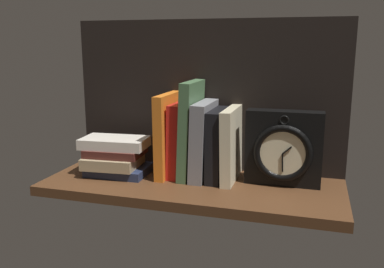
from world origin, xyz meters
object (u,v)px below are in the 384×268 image
Objects in this scene: book_orange_pandolfini at (168,134)px; book_gray_chess at (204,140)px; book_green_romantic at (191,129)px; framed_clock at (283,149)px; book_red_requiem at (179,139)px; book_cream_twain at (231,144)px; book_black_skeptic at (218,144)px; book_stack_side at (116,156)px.

book_gray_chess is (9.99, -0.00, -0.92)cm from book_orange_pandolfini.
book_green_romantic is 24.71cm from framed_clock.
book_red_requiem is 14.34cm from book_cream_twain.
book_gray_chess reaches higher than book_cream_twain.
book_cream_twain is (3.53, 0.00, 0.24)cm from book_black_skeptic.
book_gray_chess is (3.51, 0.00, -2.68)cm from book_green_romantic.
book_cream_twain is (11.05, 0.00, -3.36)cm from book_green_romantic.
book_orange_pandolfini is 17.61cm from book_cream_twain.
book_gray_chess reaches higher than framed_clock.
book_stack_side is at bearing -171.31° from book_black_skeptic.
book_gray_chess is (6.80, -0.00, 0.28)cm from book_red_requiem.
book_stack_side is at bearing -168.19° from book_green_romantic.
book_orange_pandolfini is 10.04cm from book_gray_chess.
book_cream_twain and framed_clock have the same top height.
book_red_requiem reaches higher than book_stack_side.
book_green_romantic reaches higher than book_red_requiem.
book_green_romantic is at bearing -0.00° from book_red_requiem.
book_gray_chess is 1.07× the size of framed_clock.
book_red_requiem reaches higher than book_cream_twain.
book_cream_twain is at bearing 0.00° from book_black_skeptic.
book_black_skeptic is (4.01, 0.00, -0.92)cm from book_gray_chess.
book_green_romantic is (3.28, -0.00, 2.96)cm from book_red_requiem.
book_red_requiem is 6.80cm from book_gray_chess.
framed_clock is 1.03× the size of book_stack_side.
book_red_requiem is 1.07× the size of book_stack_side.
book_orange_pandolfini is at bearing 180.00° from book_cream_twain.
book_black_skeptic is at bearing -0.00° from book_orange_pandolfini.
book_red_requiem is at bearing 178.96° from framed_clock.
book_green_romantic is at bearing 180.00° from book_gray_chess.
book_stack_side is at bearing -175.20° from framed_clock.
book_gray_chess reaches higher than book_red_requiem.
book_cream_twain reaches higher than book_black_skeptic.
book_green_romantic reaches higher than book_cream_twain.
book_red_requiem is 0.77× the size of book_green_romantic.
book_orange_pandolfini is 1.09× the size of book_gray_chess.
book_black_skeptic is 1.00× the size of book_stack_side.
book_orange_pandolfini is 30.98cm from framed_clock.
book_stack_side is (-13.94, -4.27, -6.13)cm from book_orange_pandolfini.
book_green_romantic reaches higher than book_gray_chess.
book_cream_twain is 1.00× the size of framed_clock.
framed_clock is at bearing 4.80° from book_stack_side.
book_red_requiem is at bearing 180.00° from book_green_romantic.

